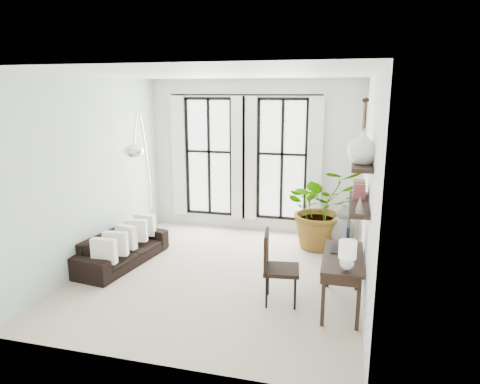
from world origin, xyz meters
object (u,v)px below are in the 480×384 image
(plant, at_px, (322,208))
(buddha, at_px, (342,233))
(desk_chair, at_px, (275,263))
(arc_lamp, at_px, (141,146))
(desk, at_px, (343,261))
(sofa, at_px, (122,248))

(plant, relative_size, buddha, 1.71)
(desk_chair, height_order, buddha, desk_chair)
(arc_lamp, bearing_deg, desk_chair, -27.77)
(desk, bearing_deg, arc_lamp, 158.99)
(sofa, bearing_deg, arc_lamp, -0.17)
(sofa, bearing_deg, plant, -54.76)
(sofa, relative_size, plant, 1.20)
(desk_chair, xyz_separation_m, buddha, (0.87, 2.20, -0.20))
(desk, height_order, arc_lamp, arc_lamp)
(desk_chair, relative_size, buddha, 1.13)
(desk, relative_size, buddha, 1.38)
(arc_lamp, bearing_deg, sofa, -98.24)
(desk_chair, distance_m, arc_lamp, 3.38)
(buddha, bearing_deg, desk, -88.68)
(sofa, height_order, desk, desk)
(plant, height_order, desk, plant)
(desk_chair, bearing_deg, arc_lamp, 144.83)
(plant, bearing_deg, arc_lamp, -162.88)
(plant, bearing_deg, sofa, -152.84)
(desk, height_order, buddha, desk)
(plant, bearing_deg, buddha, -28.43)
(plant, height_order, buddha, plant)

